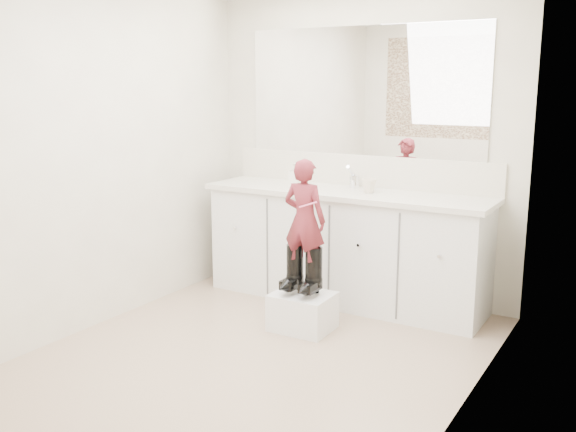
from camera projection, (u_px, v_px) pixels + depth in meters
The scene contains 18 objects.
floor at pixel (260, 354), 4.11m from camera, with size 3.00×3.00×0.00m, color #947761.
wall_back at pixel (362, 147), 5.13m from camera, with size 2.60×2.60×0.00m, color beige.
wall_front at pixel (56, 209), 2.60m from camera, with size 2.60×2.60×0.00m, color beige.
wall_left at pixel (105, 156), 4.52m from camera, with size 3.00×3.00×0.00m, color beige.
wall_right at pixel (475, 185), 3.22m from camera, with size 3.00×3.00×0.00m, color beige.
vanity_cabinet at pixel (345, 248), 5.05m from camera, with size 2.20×0.55×0.85m, color silver.
countertop at pixel (345, 193), 4.95m from camera, with size 2.28×0.58×0.04m, color beige.
backsplash at pixel (360, 170), 5.15m from camera, with size 2.28×0.03×0.25m, color beige.
mirror at pixel (362, 91), 5.03m from camera, with size 2.00×0.02×1.00m, color white.
dot_panel at pixel (50, 96), 2.52m from camera, with size 2.00×0.01×1.20m, color #472819.
faucet at pixel (354, 181), 5.08m from camera, with size 0.08×0.08×0.10m, color silver.
cup at pixel (369, 186), 4.84m from camera, with size 0.11×0.11×0.11m, color beige.
soap_bottle at pixel (295, 175), 5.10m from camera, with size 0.09×0.09×0.19m, color silver.
step_stool at pixel (303, 312), 4.50m from camera, with size 0.41×0.34×0.26m, color silver.
boot_left at pixel (295, 268), 4.49m from camera, with size 0.12×0.23×0.34m, color black, non-canonical shape.
boot_right at pixel (314, 271), 4.42m from camera, with size 0.12×0.23×0.34m, color black, non-canonical shape.
toddler at pixel (305, 220), 4.38m from camera, with size 0.31×0.20×0.85m, color #A43242.
toothbrush at pixel (308, 205), 4.26m from camera, with size 0.01×0.01×0.14m, color #F8608D.
Camera 1 is at (2.12, -3.21, 1.70)m, focal length 40.00 mm.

